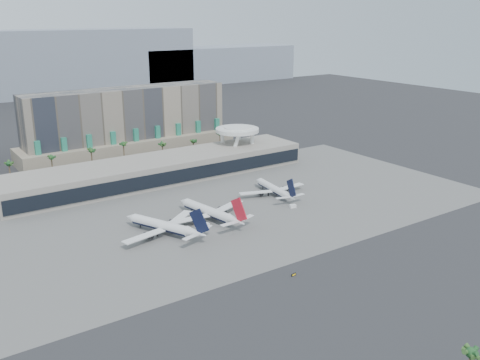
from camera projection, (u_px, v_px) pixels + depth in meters
ground at (288, 250)px, 205.39m from camera, size 900.00×900.00×0.00m
apron_pad at (213, 208)px, 248.68m from camera, size 260.00×130.00×0.06m
mountain_ridge at (34, 68)px, 581.49m from camera, size 680.00×60.00×70.00m
hotel at (128, 128)px, 343.07m from camera, size 140.00×30.00×42.00m
terminal at (160, 168)px, 289.91m from camera, size 170.00×32.50×14.50m
saucer_structure at (237, 133)px, 320.91m from camera, size 26.00×26.00×21.89m
palm_row at (144, 147)px, 320.18m from camera, size 157.80×2.80×13.10m
airliner_left at (164, 226)px, 218.69m from camera, size 39.00×40.15×14.84m
airliner_centre at (210, 212)px, 234.02m from camera, size 41.77×43.34×15.06m
airliner_right at (274, 189)px, 266.17m from camera, size 36.38×37.65×13.02m
service_vehicle_a at (204, 226)px, 225.14m from camera, size 4.54×2.38×2.17m
service_vehicle_b at (293, 206)px, 249.49m from camera, size 3.29×2.32×1.54m
taxiway_sign at (294, 275)px, 184.78m from camera, size 2.06×0.50×0.93m
near_palm_a at (470, 358)px, 129.99m from camera, size 6.00×6.00×9.54m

